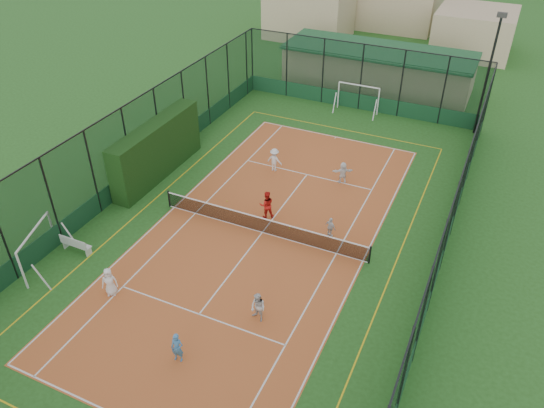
% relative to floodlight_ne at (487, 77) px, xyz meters
% --- Properties ---
extents(ground, '(300.00, 300.00, 0.00)m').
position_rel_floodlight_ne_xyz_m(ground, '(-8.60, -16.60, -4.12)').
color(ground, '#24511B').
rests_on(ground, ground).
extents(court_slab, '(11.17, 23.97, 0.01)m').
position_rel_floodlight_ne_xyz_m(court_slab, '(-8.60, -16.60, -4.12)').
color(court_slab, '#BD542A').
rests_on(court_slab, ground).
extents(tennis_net, '(11.67, 0.12, 1.06)m').
position_rel_floodlight_ne_xyz_m(tennis_net, '(-8.60, -16.60, -3.59)').
color(tennis_net, black).
rests_on(tennis_net, ground).
extents(perimeter_fence, '(18.12, 34.12, 5.00)m').
position_rel_floodlight_ne_xyz_m(perimeter_fence, '(-8.60, -16.60, -1.62)').
color(perimeter_fence, black).
rests_on(perimeter_fence, ground).
extents(floodlight_ne, '(0.60, 0.26, 8.25)m').
position_rel_floodlight_ne_xyz_m(floodlight_ne, '(0.00, 0.00, 0.00)').
color(floodlight_ne, black).
rests_on(floodlight_ne, ground).
extents(clubhouse, '(15.20, 7.20, 3.15)m').
position_rel_floodlight_ne_xyz_m(clubhouse, '(-8.60, 5.40, -2.55)').
color(clubhouse, tan).
rests_on(clubhouse, ground).
extents(hedge_left, '(1.16, 7.74, 3.39)m').
position_rel_floodlight_ne_xyz_m(hedge_left, '(-16.90, -13.90, -2.43)').
color(hedge_left, black).
rests_on(hedge_left, ground).
extents(white_bench, '(1.67, 0.47, 0.94)m').
position_rel_floodlight_ne_xyz_m(white_bench, '(-16.40, -21.84, -3.66)').
color(white_bench, white).
rests_on(white_bench, ground).
extents(futsal_goal_near, '(3.38, 1.95, 2.09)m').
position_rel_floodlight_ne_xyz_m(futsal_goal_near, '(-17.17, -23.41, -3.08)').
color(futsal_goal_near, white).
rests_on(futsal_goal_near, ground).
extents(futsal_goal_far, '(3.20, 0.94, 2.07)m').
position_rel_floodlight_ne_xyz_m(futsal_goal_far, '(-8.56, -0.03, -3.09)').
color(futsal_goal_far, white).
rests_on(futsal_goal_far, ground).
extents(child_near_left, '(0.85, 0.77, 1.45)m').
position_rel_floodlight_ne_xyz_m(child_near_left, '(-12.88, -23.56, -3.39)').
color(child_near_left, white).
rests_on(child_near_left, court_slab).
extents(child_near_mid, '(0.56, 0.42, 1.39)m').
position_rel_floodlight_ne_xyz_m(child_near_mid, '(-8.06, -25.43, -3.42)').
color(child_near_mid, '#4383BF').
rests_on(child_near_mid, court_slab).
extents(child_near_right, '(0.85, 0.75, 1.45)m').
position_rel_floodlight_ne_xyz_m(child_near_right, '(-6.12, -22.18, -3.39)').
color(child_near_right, silver).
rests_on(child_near_right, court_slab).
extents(child_far_left, '(1.01, 0.62, 1.51)m').
position_rel_floodlight_ne_xyz_m(child_far_left, '(-10.64, -10.57, -3.36)').
color(child_far_left, white).
rests_on(child_far_left, court_slab).
extents(child_far_right, '(0.73, 0.53, 1.16)m').
position_rel_floodlight_ne_xyz_m(child_far_right, '(-5.26, -15.40, -3.54)').
color(child_far_right, silver).
rests_on(child_far_right, court_slab).
extents(child_far_back, '(1.28, 0.96, 1.35)m').
position_rel_floodlight_ne_xyz_m(child_far_back, '(-6.36, -10.12, -3.44)').
color(child_far_back, white).
rests_on(child_far_back, court_slab).
extents(coach, '(1.00, 0.95, 1.62)m').
position_rel_floodlight_ne_xyz_m(coach, '(-8.99, -15.24, -3.30)').
color(coach, red).
rests_on(coach, court_slab).
extents(tennis_balls, '(6.34, 0.93, 0.07)m').
position_rel_floodlight_ne_xyz_m(tennis_balls, '(-8.17, -15.28, -4.08)').
color(tennis_balls, '#CCE033').
rests_on(tennis_balls, court_slab).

